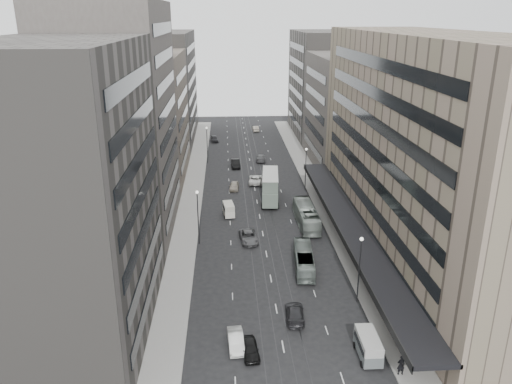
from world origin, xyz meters
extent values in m
plane|color=black|center=(0.00, 0.00, 0.00)|extent=(220.00, 220.00, 0.00)
cube|color=gray|center=(12.00, 37.50, 0.07)|extent=(4.00, 125.00, 0.15)
cube|color=gray|center=(-12.00, 37.50, 0.07)|extent=(4.00, 125.00, 0.15)
cube|color=gray|center=(21.50, 8.00, 15.00)|extent=(15.00, 60.00, 30.00)
cube|color=black|center=(12.00, 8.00, 4.00)|extent=(4.40, 60.00, 0.50)
cube|color=#4D4743|center=(21.50, 52.00, 12.00)|extent=(15.00, 28.00, 24.00)
cube|color=#5B5652|center=(21.50, 82.00, 14.00)|extent=(15.00, 32.00, 28.00)
cube|color=#5B5652|center=(-21.50, -8.00, 15.00)|extent=(15.00, 28.00, 30.00)
cube|color=#4D4743|center=(-21.50, 19.00, 17.00)|extent=(15.00, 26.00, 34.00)
cube|color=#74675A|center=(-21.50, 46.00, 12.50)|extent=(15.00, 28.00, 25.00)
cube|color=#5B5652|center=(-21.50, 79.00, 14.00)|extent=(15.00, 38.00, 28.00)
cylinder|color=#262628|center=(9.70, -5.00, 4.00)|extent=(0.16, 0.16, 8.00)
sphere|color=silver|center=(9.70, -5.00, 8.10)|extent=(0.44, 0.44, 0.44)
cylinder|color=#262628|center=(9.70, 35.00, 4.00)|extent=(0.16, 0.16, 8.00)
sphere|color=silver|center=(9.70, 35.00, 8.10)|extent=(0.44, 0.44, 0.44)
cylinder|color=#262628|center=(-9.70, 12.00, 4.00)|extent=(0.16, 0.16, 8.00)
sphere|color=silver|center=(-9.70, 12.00, 8.10)|extent=(0.44, 0.44, 0.44)
cylinder|color=#262628|center=(-9.70, 55.00, 4.00)|extent=(0.16, 0.16, 8.00)
sphere|color=silver|center=(-9.70, 55.00, 8.10)|extent=(0.44, 0.44, 0.44)
imported|color=gray|center=(4.62, 3.42, 1.36)|extent=(3.12, 9.92, 2.72)
imported|color=#949F97|center=(7.21, 17.93, 1.63)|extent=(2.85, 11.76, 3.27)
cube|color=slate|center=(2.37, 28.97, 1.80)|extent=(3.59, 10.02, 2.51)
cube|color=slate|center=(2.37, 28.97, 4.14)|extent=(3.50, 9.62, 2.18)
cube|color=silver|center=(2.37, 28.97, 5.30)|extent=(3.59, 10.02, 0.13)
cylinder|color=black|center=(0.70, 25.57, 0.55)|extent=(0.40, 1.11, 1.09)
cylinder|color=black|center=(3.41, 25.33, 0.55)|extent=(0.40, 1.11, 1.09)
cylinder|color=black|center=(1.33, 32.61, 0.55)|extent=(0.40, 1.11, 1.09)
cylinder|color=black|center=(4.04, 32.37, 0.55)|extent=(0.40, 1.11, 1.09)
cube|color=#595F61|center=(8.17, -15.13, 0.92)|extent=(1.94, 4.52, 1.17)
cube|color=#B0B0AB|center=(8.17, -15.13, 1.96)|extent=(1.91, 4.43, 0.92)
cylinder|color=black|center=(7.21, -16.60, 0.33)|extent=(0.20, 0.67, 0.67)
cylinder|color=black|center=(9.09, -16.63, 0.33)|extent=(0.20, 0.67, 0.67)
cylinder|color=black|center=(7.25, -13.64, 0.33)|extent=(0.20, 0.67, 0.67)
cylinder|color=black|center=(9.13, -13.66, 0.33)|extent=(0.20, 0.67, 0.67)
cube|color=silver|center=(-5.20, 22.43, 0.84)|extent=(2.07, 3.78, 1.11)
cube|color=beige|center=(-5.20, 22.43, 1.83)|extent=(2.03, 3.71, 0.87)
cylinder|color=black|center=(-5.85, 21.15, 0.29)|extent=(0.24, 0.59, 0.58)
cylinder|color=black|center=(-4.24, 21.36, 0.29)|extent=(0.24, 0.59, 0.58)
cylinder|color=black|center=(-6.16, 23.51, 0.29)|extent=(0.24, 0.59, 0.58)
cylinder|color=black|center=(-4.55, 23.72, 0.29)|extent=(0.24, 0.59, 0.58)
imported|color=black|center=(-3.40, -14.07, 0.67)|extent=(1.91, 4.07, 1.35)
imported|color=silver|center=(-4.82, -12.70, 0.72)|extent=(1.81, 4.48, 1.45)
imported|color=#565558|center=(-2.33, 12.33, 0.73)|extent=(2.98, 5.49, 1.46)
imported|color=#252527|center=(1.87, -8.13, 0.72)|extent=(2.40, 5.09, 1.44)
imported|color=#A09484|center=(-4.00, 35.93, 0.74)|extent=(2.15, 4.50, 1.48)
imported|color=black|center=(-3.42, 51.00, 0.86)|extent=(2.12, 5.31, 1.72)
imported|color=silver|center=(0.38, 39.66, 0.79)|extent=(3.18, 5.94, 1.59)
imported|color=#545457|center=(2.59, 55.64, 0.77)|extent=(2.66, 5.48, 1.54)
imported|color=#262528|center=(-8.50, 75.18, 0.79)|extent=(2.44, 4.85, 1.59)
imported|color=#ADA28F|center=(3.23, 87.04, 0.77)|extent=(1.87, 4.77, 1.55)
imported|color=black|center=(10.49, -17.99, 1.18)|extent=(0.79, 0.55, 2.06)
camera|label=1|loc=(-5.39, -55.49, 32.06)|focal=35.00mm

